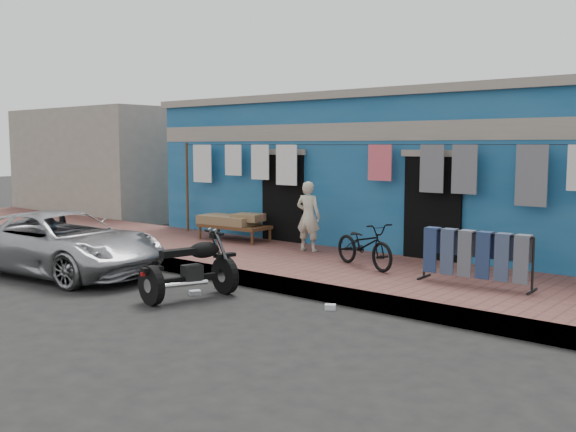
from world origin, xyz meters
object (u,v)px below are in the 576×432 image
object	(u,v)px
seated_person	(308,216)
charpoy	(234,227)
car	(61,242)
bicycle	(365,240)
motorcycle	(189,266)
jeans_rack	(476,257)

from	to	relation	value
seated_person	charpoy	world-z (taller)	seated_person
car	bicycle	world-z (taller)	bicycle
charpoy	seated_person	bearing A→B (deg)	-3.16
motorcycle	charpoy	bearing A→B (deg)	139.99
motorcycle	jeans_rack	size ratio (longest dim) A/B	0.94
car	charpoy	size ratio (longest dim) A/B	2.39
motorcycle	charpoy	world-z (taller)	motorcycle
jeans_rack	charpoy	bearing A→B (deg)	170.82
motorcycle	seated_person	bearing A→B (deg)	111.35
charpoy	jeans_rack	size ratio (longest dim) A/B	0.99
motorcycle	jeans_rack	distance (m)	4.22
bicycle	charpoy	bearing A→B (deg)	97.34
charpoy	bicycle	bearing A→B (deg)	-12.30
charpoy	motorcycle	bearing A→B (deg)	-54.29
seated_person	jeans_rack	size ratio (longest dim) A/B	0.78
bicycle	motorcycle	bearing A→B (deg)	173.17
bicycle	motorcycle	size ratio (longest dim) A/B	0.90
car	charpoy	world-z (taller)	car
car	jeans_rack	world-z (taller)	car
car	jeans_rack	size ratio (longest dim) A/B	2.37
seated_person	charpoy	size ratio (longest dim) A/B	0.79
bicycle	charpoy	world-z (taller)	bicycle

